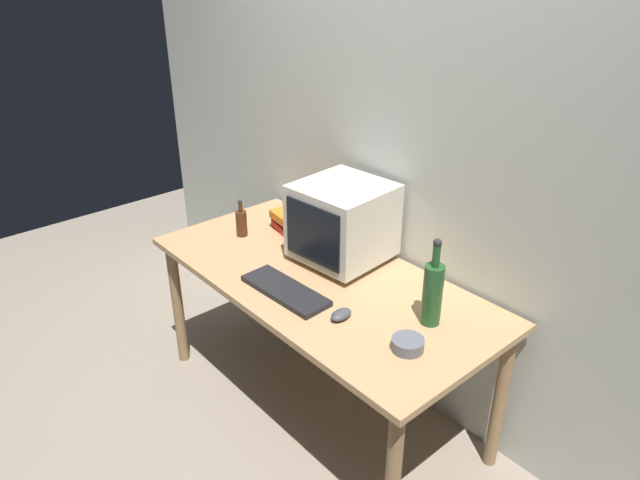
{
  "coord_description": "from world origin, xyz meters",
  "views": [
    {
      "loc": [
        1.69,
        -1.47,
        2.07
      ],
      "look_at": [
        0.0,
        0.0,
        0.92
      ],
      "focal_mm": 33.05,
      "sensor_mm": 36.0,
      "label": 1
    }
  ],
  "objects_px": {
    "computer_mouse": "(341,315)",
    "cd_spindle": "(408,344)",
    "bottle_tall": "(433,292)",
    "book_stack": "(291,221)",
    "keyboard": "(285,291)",
    "bottle_short": "(241,222)",
    "crt_monitor": "(342,222)"
  },
  "relations": [
    {
      "from": "cd_spindle",
      "to": "bottle_tall",
      "type": "bearing_deg",
      "value": 106.34
    },
    {
      "from": "crt_monitor",
      "to": "bottle_tall",
      "type": "bearing_deg",
      "value": -8.15
    },
    {
      "from": "keyboard",
      "to": "book_stack",
      "type": "height_order",
      "value": "book_stack"
    },
    {
      "from": "bottle_tall",
      "to": "computer_mouse",
      "type": "bearing_deg",
      "value": -135.15
    },
    {
      "from": "crt_monitor",
      "to": "book_stack",
      "type": "distance_m",
      "value": 0.42
    },
    {
      "from": "bottle_tall",
      "to": "cd_spindle",
      "type": "xyz_separation_m",
      "value": [
        0.06,
        -0.19,
        -0.11
      ]
    },
    {
      "from": "bottle_short",
      "to": "cd_spindle",
      "type": "relative_size",
      "value": 1.62
    },
    {
      "from": "crt_monitor",
      "to": "computer_mouse",
      "type": "distance_m",
      "value": 0.51
    },
    {
      "from": "bottle_short",
      "to": "cd_spindle",
      "type": "height_order",
      "value": "bottle_short"
    },
    {
      "from": "bottle_short",
      "to": "cd_spindle",
      "type": "xyz_separation_m",
      "value": [
        1.16,
        -0.07,
        -0.05
      ]
    },
    {
      "from": "keyboard",
      "to": "book_stack",
      "type": "distance_m",
      "value": 0.6
    },
    {
      "from": "computer_mouse",
      "to": "cd_spindle",
      "type": "height_order",
      "value": "cd_spindle"
    },
    {
      "from": "crt_monitor",
      "to": "cd_spindle",
      "type": "relative_size",
      "value": 3.47
    },
    {
      "from": "book_stack",
      "to": "cd_spindle",
      "type": "xyz_separation_m",
      "value": [
        1.05,
        -0.29,
        -0.03
      ]
    },
    {
      "from": "computer_mouse",
      "to": "bottle_tall",
      "type": "bearing_deg",
      "value": 39.46
    },
    {
      "from": "crt_monitor",
      "to": "computer_mouse",
      "type": "height_order",
      "value": "crt_monitor"
    },
    {
      "from": "keyboard",
      "to": "bottle_tall",
      "type": "height_order",
      "value": "bottle_tall"
    },
    {
      "from": "keyboard",
      "to": "cd_spindle",
      "type": "distance_m",
      "value": 0.6
    },
    {
      "from": "computer_mouse",
      "to": "bottle_short",
      "type": "bearing_deg",
      "value": 166.54
    },
    {
      "from": "crt_monitor",
      "to": "bottle_tall",
      "type": "distance_m",
      "value": 0.6
    },
    {
      "from": "computer_mouse",
      "to": "book_stack",
      "type": "height_order",
      "value": "book_stack"
    },
    {
      "from": "bottle_tall",
      "to": "book_stack",
      "type": "xyz_separation_m",
      "value": [
        -0.99,
        0.1,
        -0.09
      ]
    },
    {
      "from": "computer_mouse",
      "to": "bottle_short",
      "type": "relative_size",
      "value": 0.51
    },
    {
      "from": "crt_monitor",
      "to": "keyboard",
      "type": "height_order",
      "value": "crt_monitor"
    },
    {
      "from": "crt_monitor",
      "to": "book_stack",
      "type": "bearing_deg",
      "value": 177.95
    },
    {
      "from": "bottle_short",
      "to": "book_stack",
      "type": "height_order",
      "value": "bottle_short"
    },
    {
      "from": "bottle_tall",
      "to": "cd_spindle",
      "type": "distance_m",
      "value": 0.23
    },
    {
      "from": "keyboard",
      "to": "bottle_tall",
      "type": "bearing_deg",
      "value": 26.21
    },
    {
      "from": "book_stack",
      "to": "cd_spindle",
      "type": "distance_m",
      "value": 1.09
    },
    {
      "from": "cd_spindle",
      "to": "book_stack",
      "type": "bearing_deg",
      "value": 164.35
    },
    {
      "from": "keyboard",
      "to": "bottle_short",
      "type": "xyz_separation_m",
      "value": [
        -0.57,
        0.17,
        0.06
      ]
    },
    {
      "from": "crt_monitor",
      "to": "bottle_tall",
      "type": "height_order",
      "value": "crt_monitor"
    }
  ]
}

